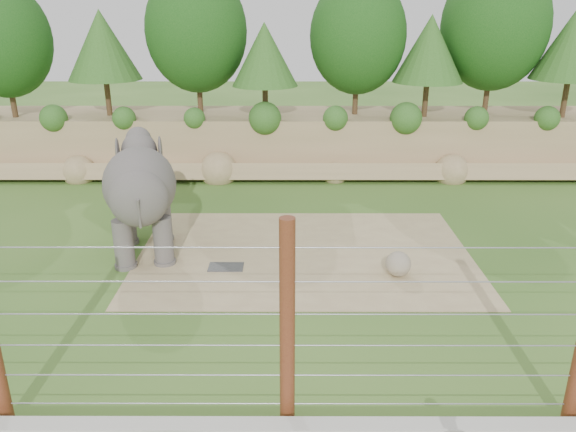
{
  "coord_description": "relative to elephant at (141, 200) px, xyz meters",
  "views": [
    {
      "loc": [
        0.03,
        -12.59,
        7.06
      ],
      "look_at": [
        0.0,
        2.0,
        1.6
      ],
      "focal_mm": 35.0,
      "sensor_mm": 36.0,
      "label": 1
    }
  ],
  "objects": [
    {
      "name": "ground",
      "position": [
        4.33,
        -3.05,
        -1.7
      ],
      "size": [
        90.0,
        90.0,
        0.0
      ],
      "primitive_type": "plane",
      "color": "#396422",
      "rests_on": "ground"
    },
    {
      "name": "back_embankment",
      "position": [
        4.92,
        9.63,
        2.26
      ],
      "size": [
        30.0,
        5.52,
        8.77
      ],
      "color": "#9A8057",
      "rests_on": "ground"
    },
    {
      "name": "dirt_patch",
      "position": [
        4.83,
        -0.05,
        -1.69
      ],
      "size": [
        10.0,
        7.0,
        0.02
      ],
      "primitive_type": "cube",
      "color": "tan",
      "rests_on": "ground"
    },
    {
      "name": "drain_grate",
      "position": [
        2.55,
        -1.05,
        -1.67
      ],
      "size": [
        1.0,
        0.6,
        0.03
      ],
      "primitive_type": "cube",
      "color": "#262628",
      "rests_on": "dirt_patch"
    },
    {
      "name": "elephant",
      "position": [
        0.0,
        0.0,
        0.0
      ],
      "size": [
        2.69,
        4.5,
        3.41
      ],
      "primitive_type": null,
      "rotation": [
        0.0,
        0.0,
        0.22
      ],
      "color": "#554F4C",
      "rests_on": "ground"
    },
    {
      "name": "stone_ball",
      "position": [
        7.39,
        -1.56,
        -1.33
      ],
      "size": [
        0.71,
        0.71,
        0.71
      ],
      "primitive_type": "sphere",
      "color": "gray",
      "rests_on": "dirt_patch"
    },
    {
      "name": "barrier_fence",
      "position": [
        4.33,
        -7.55,
        0.3
      ],
      "size": [
        20.26,
        0.26,
        4.0
      ],
      "color": "#562013",
      "rests_on": "ground"
    }
  ]
}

